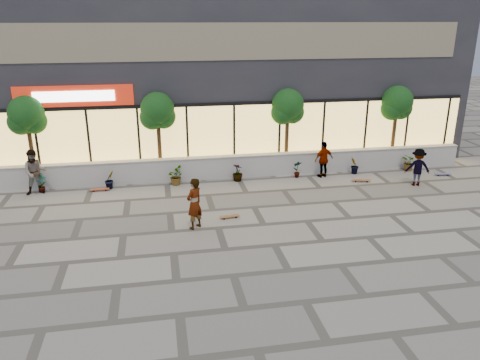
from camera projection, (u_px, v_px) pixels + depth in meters
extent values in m
plane|color=#9B9686|center=(275.00, 245.00, 15.22)|extent=(80.00, 80.00, 0.00)
cube|color=#B9B8B0|center=(238.00, 167.00, 21.56)|extent=(22.00, 0.35, 1.00)
cube|color=#B2AFA8|center=(238.00, 156.00, 21.39)|extent=(22.00, 0.42, 0.04)
cube|color=#27272D|center=(220.00, 71.00, 25.43)|extent=(24.00, 9.00, 8.50)
cube|color=#EEC25F|center=(234.00, 136.00, 22.07)|extent=(23.04, 0.05, 3.00)
cube|color=black|center=(234.00, 104.00, 21.54)|extent=(23.04, 0.08, 0.15)
cube|color=red|center=(74.00, 96.00, 20.16)|extent=(5.00, 0.10, 0.90)
cube|color=white|center=(74.00, 96.00, 20.10)|extent=(3.40, 0.06, 0.45)
cube|color=brown|center=(234.00, 42.00, 20.66)|extent=(21.60, 0.05, 1.60)
imported|color=#123912|center=(41.00, 183.00, 19.66)|extent=(0.43, 0.29, 0.81)
imported|color=#123912|center=(110.00, 180.00, 20.13)|extent=(0.57, 0.57, 0.81)
imported|color=#123912|center=(175.00, 176.00, 20.60)|extent=(0.68, 0.77, 0.81)
imported|color=#123912|center=(238.00, 172.00, 21.06)|extent=(0.64, 0.64, 0.81)
imported|color=#123912|center=(297.00, 169.00, 21.53)|extent=(0.46, 0.35, 0.81)
imported|color=#123912|center=(355.00, 166.00, 22.00)|extent=(0.55, 0.57, 0.81)
imported|color=#123912|center=(409.00, 163.00, 22.47)|extent=(0.77, 0.84, 0.81)
cylinder|color=#4A381A|center=(31.00, 148.00, 20.34)|extent=(0.18, 0.18, 3.24)
sphere|color=#123912|center=(26.00, 113.00, 19.82)|extent=(1.50, 1.50, 1.50)
sphere|color=#123912|center=(21.00, 122.00, 19.86)|extent=(1.10, 1.10, 1.10)
sphere|color=#123912|center=(34.00, 121.00, 20.03)|extent=(1.10, 1.10, 1.10)
cylinder|color=#4A381A|center=(159.00, 143.00, 21.26)|extent=(0.18, 0.18, 3.24)
sphere|color=#123912|center=(157.00, 109.00, 20.74)|extent=(1.50, 1.50, 1.50)
sphere|color=#123912|center=(152.00, 117.00, 20.78)|extent=(1.10, 1.10, 1.10)
sphere|color=#123912|center=(163.00, 116.00, 20.95)|extent=(1.10, 1.10, 1.10)
cylinder|color=#4A381A|center=(287.00, 137.00, 22.26)|extent=(0.18, 0.18, 3.24)
sphere|color=#123912|center=(288.00, 105.00, 21.75)|extent=(1.50, 1.50, 1.50)
sphere|color=#123912|center=(283.00, 113.00, 21.78)|extent=(1.10, 1.10, 1.10)
sphere|color=#123912|center=(292.00, 112.00, 21.96)|extent=(1.10, 1.10, 1.10)
cylinder|color=#4A381A|center=(394.00, 132.00, 23.18)|extent=(0.18, 0.18, 3.24)
sphere|color=#123912|center=(397.00, 101.00, 22.67)|extent=(1.50, 1.50, 1.50)
sphere|color=#123912|center=(392.00, 109.00, 22.70)|extent=(1.10, 1.10, 1.10)
sphere|color=#123912|center=(401.00, 108.00, 22.88)|extent=(1.10, 1.10, 1.10)
imported|color=silver|center=(194.00, 204.00, 16.17)|extent=(0.80, 0.77, 1.84)
imported|color=tan|center=(35.00, 172.00, 19.31)|extent=(1.05, 0.89, 1.92)
imported|color=silver|center=(324.00, 159.00, 21.45)|extent=(1.07, 0.69, 1.69)
imported|color=maroon|center=(418.00, 167.00, 20.39)|extent=(1.19, 0.87, 1.66)
cube|color=brown|center=(230.00, 216.00, 17.24)|extent=(0.76, 0.29, 0.02)
cylinder|color=black|center=(235.00, 216.00, 17.38)|extent=(0.06, 0.04, 0.05)
cylinder|color=black|center=(236.00, 217.00, 17.26)|extent=(0.06, 0.04, 0.05)
cylinder|color=black|center=(223.00, 218.00, 17.25)|extent=(0.06, 0.04, 0.05)
cylinder|color=black|center=(224.00, 219.00, 17.13)|extent=(0.06, 0.04, 0.05)
cube|color=#B54721|center=(100.00, 189.00, 19.93)|extent=(0.80, 0.22, 0.02)
cylinder|color=black|center=(106.00, 189.00, 20.06)|extent=(0.06, 0.03, 0.06)
cylinder|color=black|center=(106.00, 191.00, 19.93)|extent=(0.06, 0.03, 0.06)
cylinder|color=black|center=(94.00, 190.00, 19.97)|extent=(0.06, 0.03, 0.06)
cylinder|color=black|center=(94.00, 191.00, 19.84)|extent=(0.06, 0.03, 0.06)
cube|color=brown|center=(361.00, 180.00, 21.05)|extent=(0.85, 0.40, 0.02)
cylinder|color=black|center=(367.00, 181.00, 21.12)|extent=(0.07, 0.05, 0.06)
cylinder|color=black|center=(367.00, 182.00, 20.98)|extent=(0.07, 0.05, 0.06)
cylinder|color=black|center=(355.00, 181.00, 21.15)|extent=(0.07, 0.05, 0.06)
cylinder|color=black|center=(356.00, 182.00, 21.01)|extent=(0.07, 0.05, 0.06)
cube|color=#4E4682|center=(443.00, 174.00, 21.88)|extent=(0.77, 0.28, 0.02)
cylinder|color=black|center=(447.00, 174.00, 21.97)|extent=(0.06, 0.03, 0.05)
cylinder|color=black|center=(448.00, 175.00, 21.84)|extent=(0.06, 0.03, 0.05)
cylinder|color=black|center=(437.00, 175.00, 21.94)|extent=(0.06, 0.03, 0.05)
cylinder|color=black|center=(438.00, 176.00, 21.82)|extent=(0.06, 0.03, 0.05)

